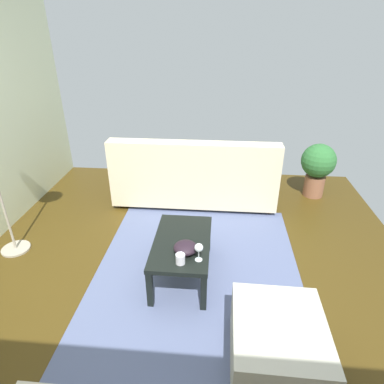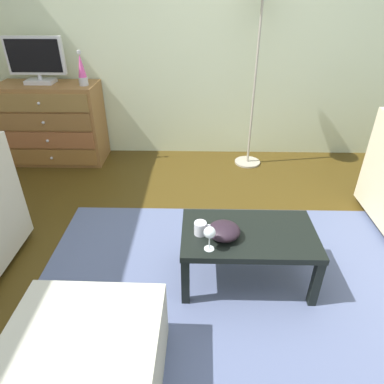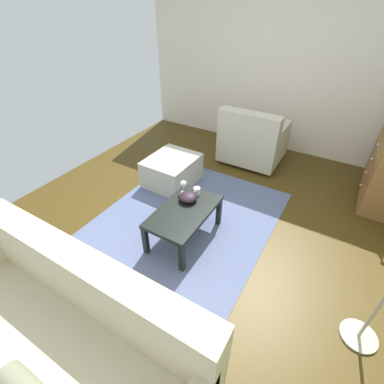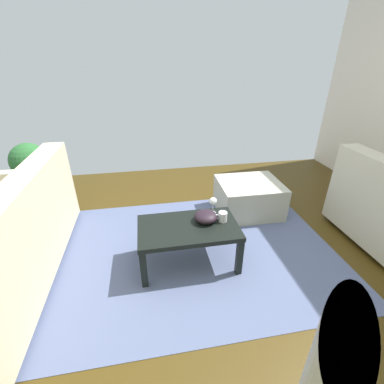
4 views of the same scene
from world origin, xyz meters
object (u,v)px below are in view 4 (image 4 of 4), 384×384
(bowl_decorative, at_px, (206,216))
(wine_glass, at_px, (213,202))
(ottoman, at_px, (249,197))
(mug, at_px, (222,217))
(potted_plant, at_px, (30,166))
(coffee_table, at_px, (188,231))

(bowl_decorative, bearing_deg, wine_glass, -128.01)
(bowl_decorative, xyz_separation_m, ottoman, (-0.67, -0.68, -0.24))
(wine_glass, xyz_separation_m, mug, (-0.05, 0.14, -0.07))
(mug, xyz_separation_m, potted_plant, (2.04, -1.56, 0.01))
(mug, distance_m, ottoman, 0.92)
(coffee_table, relative_size, wine_glass, 5.36)
(coffee_table, relative_size, ottoman, 1.20)
(ottoman, bearing_deg, potted_plant, -18.33)
(wine_glass, bearing_deg, mug, 109.19)
(wine_glass, distance_m, mug, 0.17)
(coffee_table, relative_size, bowl_decorative, 4.23)
(coffee_table, bearing_deg, ottoman, -138.88)
(wine_glass, bearing_deg, coffee_table, 33.24)
(mug, height_order, potted_plant, potted_plant)
(potted_plant, bearing_deg, wine_glass, 144.57)
(ottoman, bearing_deg, coffee_table, 41.12)
(mug, xyz_separation_m, ottoman, (-0.53, -0.71, -0.24))
(bowl_decorative, relative_size, potted_plant, 0.28)
(mug, xyz_separation_m, bowl_decorative, (0.14, -0.02, 0.00))
(coffee_table, distance_m, bowl_decorative, 0.20)
(mug, distance_m, potted_plant, 2.57)
(wine_glass, height_order, ottoman, wine_glass)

